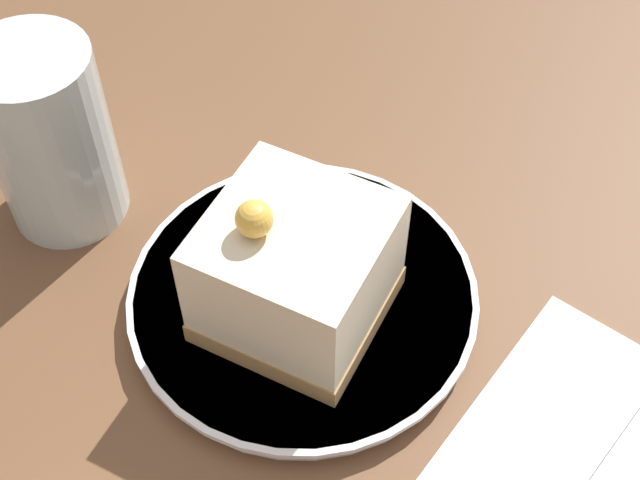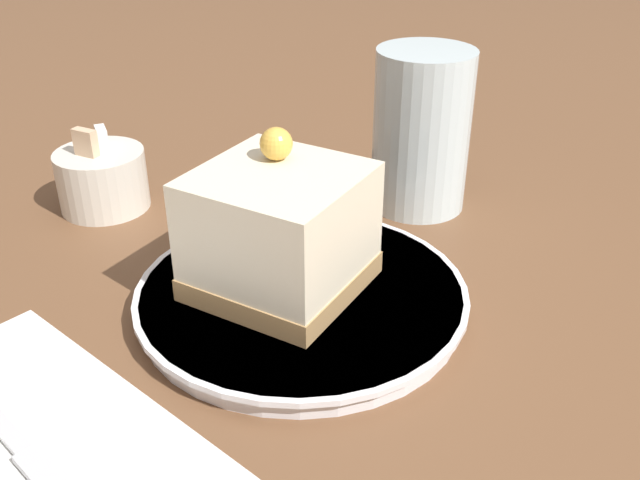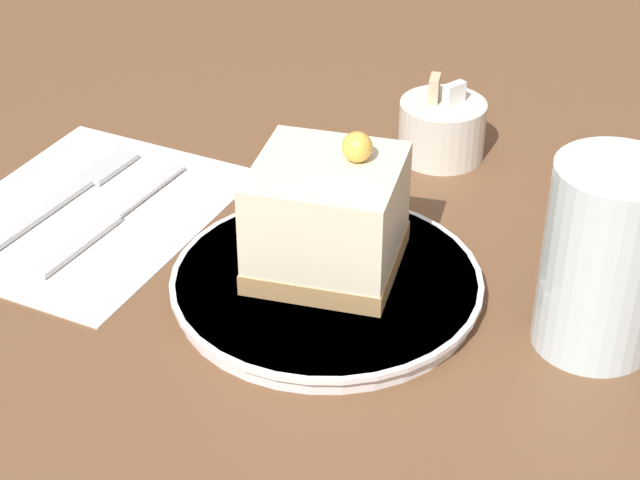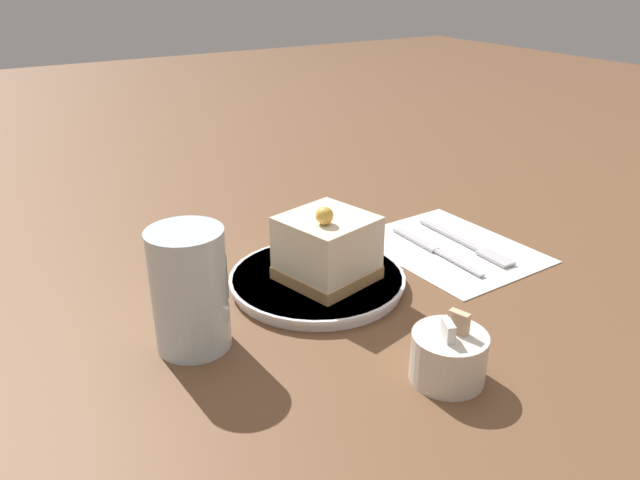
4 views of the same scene
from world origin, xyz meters
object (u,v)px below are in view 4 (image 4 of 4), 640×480
at_px(plate, 317,280).
at_px(knife, 428,246).
at_px(fork, 471,245).
at_px(drinking_glass, 189,290).
at_px(cake_slice, 327,248).
at_px(sugar_bowl, 448,356).

xyz_separation_m(plate, knife, (-0.19, -0.01, -0.00)).
relative_size(plate, fork, 1.22).
relative_size(plate, knife, 1.23).
distance_m(fork, knife, 0.06).
bearing_deg(drinking_glass, fork, -176.97).
height_order(plate, fork, plate).
relative_size(cake_slice, fork, 0.67).
xyz_separation_m(cake_slice, knife, (-0.18, -0.02, -0.05)).
distance_m(sugar_bowl, drinking_glass, 0.27).
height_order(fork, sugar_bowl, sugar_bowl).
relative_size(cake_slice, knife, 0.67).
distance_m(plate, sugar_bowl, 0.23).
xyz_separation_m(cake_slice, sugar_bowl, (-0.00, 0.21, -0.03)).
xyz_separation_m(fork, drinking_glass, (0.42, 0.02, 0.06)).
xyz_separation_m(plate, fork, (-0.24, 0.02, -0.00)).
height_order(cake_slice, sugar_bowl, cake_slice).
bearing_deg(sugar_bowl, knife, -126.98).
height_order(plate, cake_slice, cake_slice).
distance_m(plate, cake_slice, 0.05).
relative_size(cake_slice, sugar_bowl, 1.64).
height_order(knife, drinking_glass, drinking_glass).
xyz_separation_m(fork, sugar_bowl, (0.23, 0.21, 0.02)).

